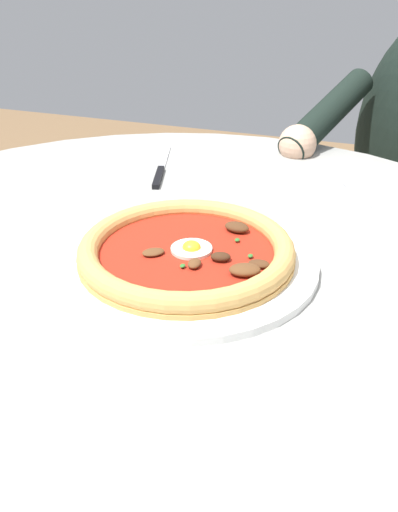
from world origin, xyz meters
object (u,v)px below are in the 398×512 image
Objects in this scene: dining_table at (167,337)px; fork_utensil at (372,205)px; pizza_on_plate at (187,253)px; steak_knife at (160,171)px.

fork_utensil is (0.25, -0.23, 0.12)m from dining_table.
steak_knife is at bearing 29.03° from pizza_on_plate.
pizza_on_plate reaches higher than dining_table.
dining_table is 5.17× the size of steak_knife.
fork_utensil is at bearing -42.75° from dining_table.
pizza_on_plate is 2.01× the size of fork_utensil.
pizza_on_plate is 1.51× the size of steak_knife.
steak_knife is at bearing 86.46° from fork_utensil.
dining_table is 3.41× the size of pizza_on_plate.
pizza_on_plate is (-0.01, -0.03, 0.14)m from dining_table.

